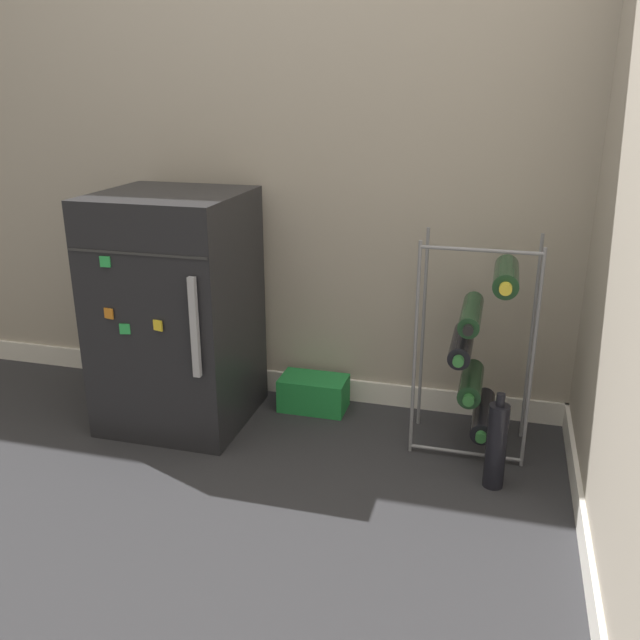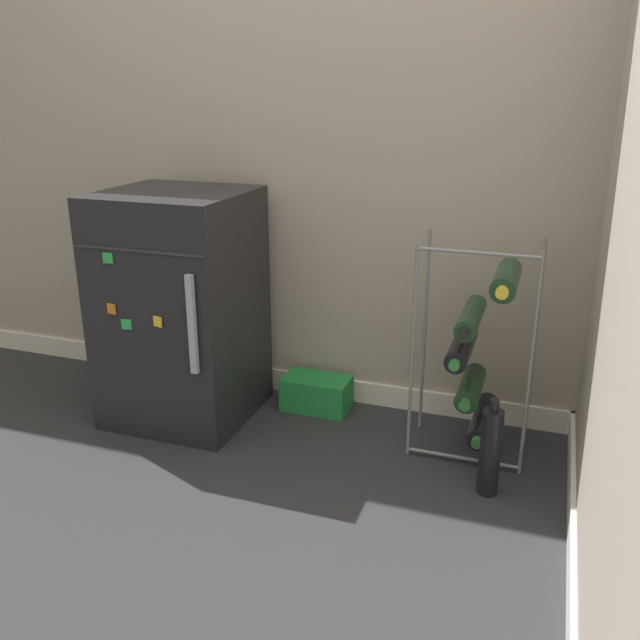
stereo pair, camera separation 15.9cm
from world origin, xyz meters
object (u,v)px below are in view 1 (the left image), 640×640
Objects in this scene: soda_box at (314,393)px; loose_bottle_floor at (496,445)px; wine_rack at (479,347)px; mini_fridge at (177,310)px.

soda_box is 0.80× the size of loose_bottle_floor.
soda_box is (-0.62, 0.13, -0.31)m from wine_rack.
mini_fridge is at bearing 171.20° from loose_bottle_floor.
wine_rack is at bearing 3.56° from mini_fridge.
mini_fridge reaches higher than soda_box.
wine_rack is 0.70m from soda_box.
mini_fridge is at bearing -157.45° from soda_box.
wine_rack is at bearing -11.45° from soda_box.
loose_bottle_floor is (0.08, -0.25, -0.23)m from wine_rack.
mini_fridge reaches higher than wine_rack.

